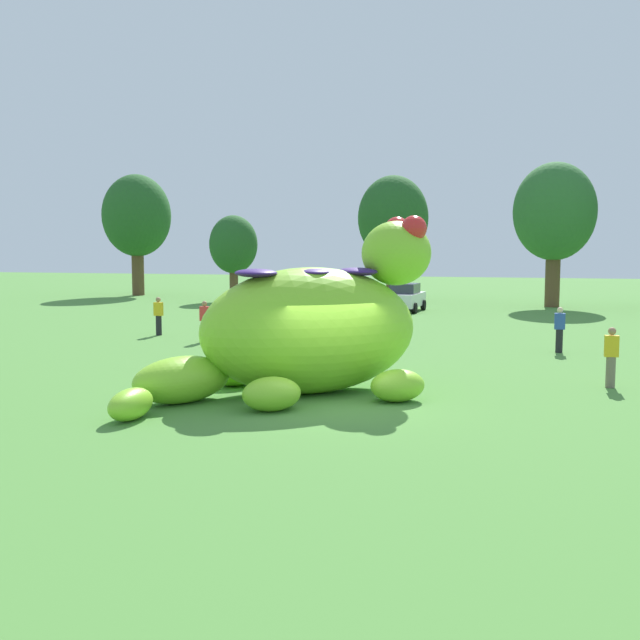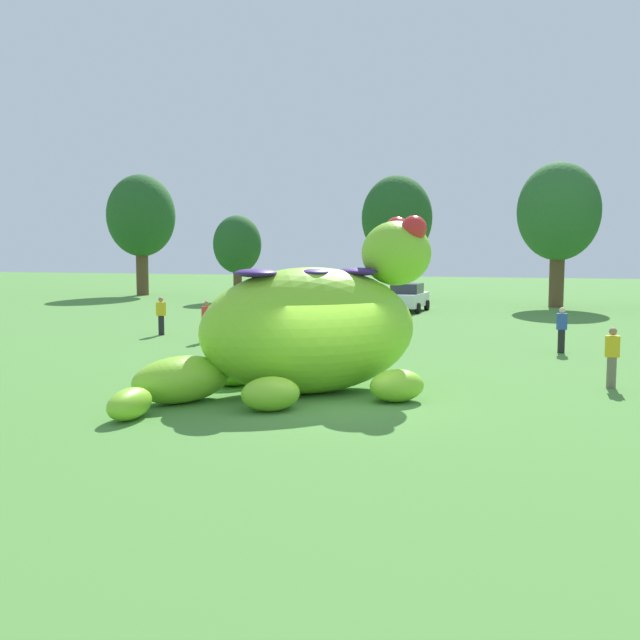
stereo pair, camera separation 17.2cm
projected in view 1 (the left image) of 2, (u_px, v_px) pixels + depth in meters
The scene contains 14 objects.
ground_plane at pixel (338, 405), 18.67m from camera, with size 160.00×160.00×0.00m, color #4C8438.
giant_inflatable_creature at pixel (310, 329), 20.07m from camera, with size 7.52×8.28×4.81m.
car_orange at pixel (276, 295), 47.29m from camera, with size 2.26×4.25×1.72m.
car_black at pixel (338, 297), 46.15m from camera, with size 2.45×4.33×1.72m.
car_white at pixel (405, 297), 45.44m from camera, with size 2.19×4.22×1.72m.
tree_far_left at pixel (137, 216), 59.92m from camera, with size 5.47×5.47×9.71m.
tree_left at pixel (233, 245), 53.97m from camera, with size 3.49×3.49×6.20m.
tree_mid_left at pixel (393, 219), 54.25m from camera, with size 5.13×5.13×9.10m.
tree_centre_left at pixel (555, 213), 48.35m from camera, with size 5.29×5.29×9.40m.
spectator_near_inflatable at pixel (159, 316), 33.28m from camera, with size 0.38×0.26×1.71m.
spectator_mid_field at pixel (242, 312), 35.73m from camera, with size 0.38×0.26×1.71m.
spectator_by_cars at pixel (205, 322), 30.99m from camera, with size 0.38×0.26×1.71m.
spectator_wandering at pixel (560, 330), 27.84m from camera, with size 0.38×0.26×1.71m.
spectator_far_side at pixel (611, 358), 20.94m from camera, with size 0.38×0.26×1.71m.
Camera 1 is at (4.33, -17.85, 3.97)m, focal length 41.86 mm.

